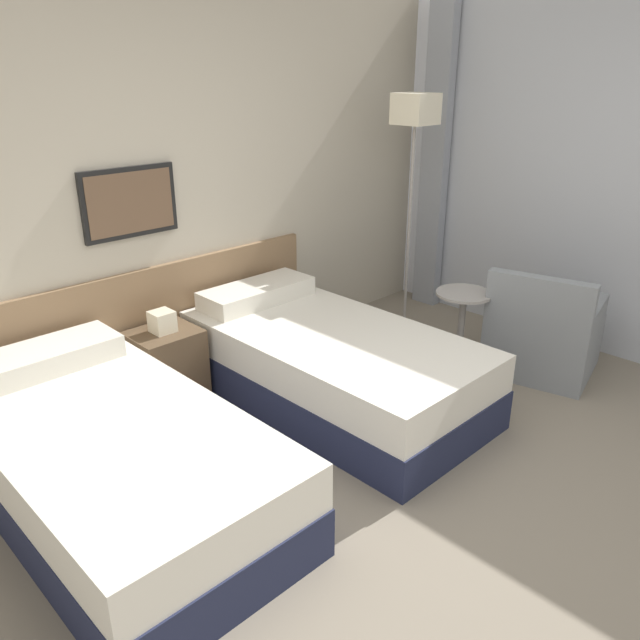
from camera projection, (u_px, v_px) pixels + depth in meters
name	position (u px, v px, depth m)	size (l,w,h in m)	color
ground_plane	(435.00, 518.00, 3.12)	(16.00, 16.00, 0.00)	slate
wall_headboard	(164.00, 196.00, 4.13)	(10.00, 0.10, 2.70)	#B7AD99
bed_near_door	(113.00, 460.00, 3.13)	(1.06, 2.03, 0.63)	#1E233D
bed_near_window	(331.00, 364.00, 4.14)	(1.06, 2.03, 0.63)	#1E233D
nightstand	(167.00, 364.00, 4.15)	(0.43, 0.38, 0.63)	brown
floor_lamp	(415.00, 127.00, 4.79)	(0.28, 0.28, 1.91)	#9E9993
side_table	(462.00, 317.00, 4.51)	(0.40, 0.40, 0.60)	gray
armchair	(542.00, 337.00, 4.54)	(0.85, 0.85, 0.80)	gray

